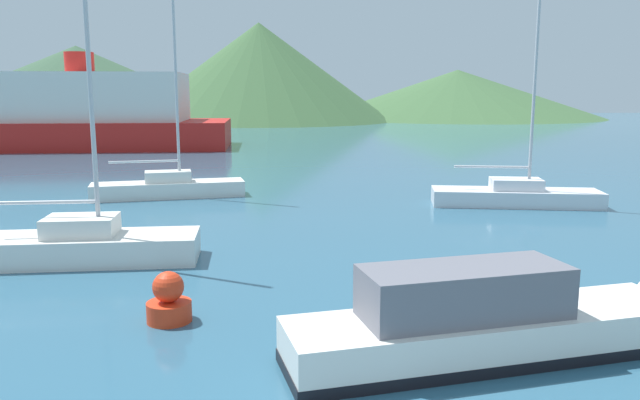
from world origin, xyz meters
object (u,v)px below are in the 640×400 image
at_px(sailboat_middle, 82,243).
at_px(buoy_marker, 169,301).
at_px(motorboat_near, 521,324).
at_px(ferry_distant, 83,115).
at_px(sailboat_outer, 516,194).
at_px(sailboat_inner, 169,185).

height_order(sailboat_middle, buoy_marker, sailboat_middle).
distance_m(motorboat_near, ferry_distant, 45.99).
bearing_deg(sailboat_middle, motorboat_near, -37.00).
xyz_separation_m(motorboat_near, ferry_distant, (-16.26, 42.96, 2.11)).
relative_size(motorboat_near, buoy_marker, 8.42).
bearing_deg(sailboat_outer, motorboat_near, -100.69).
height_order(sailboat_middle, ferry_distant, sailboat_middle).
xyz_separation_m(sailboat_inner, ferry_distant, (-8.83, 25.53, 2.12)).
distance_m(sailboat_inner, sailboat_middle, 10.32).
bearing_deg(sailboat_outer, sailboat_inner, 178.31).
relative_size(motorboat_near, sailboat_inner, 0.81).
xyz_separation_m(sailboat_inner, buoy_marker, (1.30, -15.00, -0.09)).
distance_m(ferry_distant, buoy_marker, 41.84).
height_order(sailboat_outer, buoy_marker, sailboat_outer).
bearing_deg(sailboat_inner, sailboat_middle, -103.37).
distance_m(motorboat_near, sailboat_inner, 18.95).
distance_m(motorboat_near, buoy_marker, 6.60).
height_order(motorboat_near, ferry_distant, ferry_distant).
relative_size(motorboat_near, ferry_distant, 0.36).
xyz_separation_m(sailboat_outer, buoy_marker, (-12.49, -10.95, -0.03)).
xyz_separation_m(ferry_distant, buoy_marker, (10.13, -40.54, -2.22)).
xyz_separation_m(sailboat_outer, ferry_distant, (-22.61, 29.59, 2.19)).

